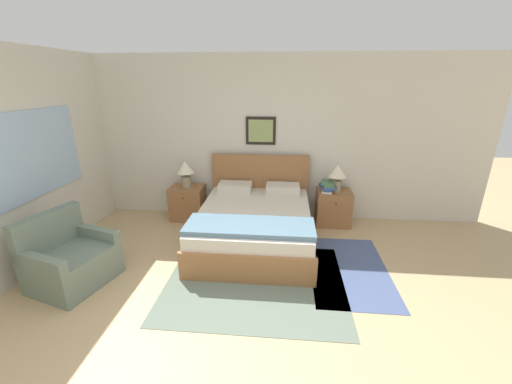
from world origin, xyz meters
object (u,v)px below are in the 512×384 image
Objects in this scene: table_lamp_near_window at (185,170)px; table_lamp_by_door at (337,174)px; armchair at (70,261)px; bed at (255,224)px; nightstand_near_window at (188,202)px; nightstand_by_door at (333,208)px.

table_lamp_near_window is 2.39m from table_lamp_by_door.
table_lamp_by_door is at bearing 135.98° from armchair.
table_lamp_near_window is 1.00× the size of table_lamp_by_door.
table_lamp_near_window is at bearing 172.31° from armchair.
nightstand_near_window is (-1.19, 0.74, -0.01)m from bed.
nightstand_near_window is 2.47m from table_lamp_by_door.
nightstand_by_door is 0.57m from table_lamp_by_door.
nightstand_near_window is 1.29× the size of table_lamp_near_window.
nightstand_near_window is at bearing 113.00° from table_lamp_near_window.
bed is 3.46× the size of nightstand_by_door.
nightstand_by_door is 2.45m from table_lamp_near_window.
table_lamp_near_window is (0.81, 1.85, 0.57)m from armchair.
armchair is at bearing -149.71° from nightstand_by_door.
bed is 4.46× the size of table_lamp_near_window.
armchair is 2.09m from table_lamp_near_window.
bed is 2.02× the size of armchair.
table_lamp_by_door reaches higher than armchair.
nightstand_by_door is at bearing 136.34° from armchair.
nightstand_by_door is 1.29× the size of table_lamp_by_door.
bed is 1.41m from nightstand_near_window.
table_lamp_by_door is (1.21, 0.72, 0.55)m from bed.
nightstand_by_door is (1.19, 0.74, -0.01)m from bed.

